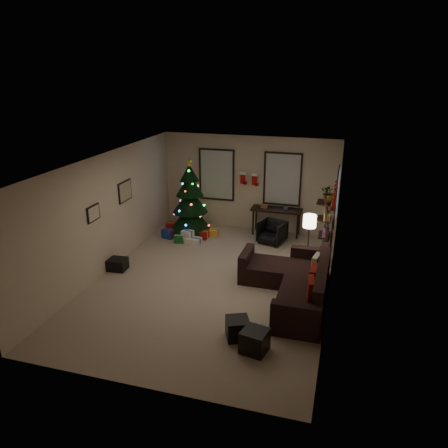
{
  "coord_description": "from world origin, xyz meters",
  "views": [
    {
      "loc": [
        2.64,
        -8.14,
        4.48
      ],
      "look_at": [
        0.1,
        0.6,
        1.15
      ],
      "focal_mm": 34.64,
      "sensor_mm": 36.0,
      "label": 1
    }
  ],
  "objects": [
    {
      "name": "window_back_left",
      "position": [
        -0.95,
        3.47,
        1.55
      ],
      "size": [
        1.05,
        0.06,
        1.5
      ],
      "color": "#728CB2",
      "rests_on": "wall_back"
    },
    {
      "name": "bookshelf",
      "position": [
        2.3,
        1.6,
        0.86
      ],
      "size": [
        0.3,
        0.53,
        1.78
      ],
      "color": "black",
      "rests_on": "floor"
    },
    {
      "name": "desk",
      "position": [
        0.86,
        3.22,
        0.67
      ],
      "size": [
        1.4,
        0.5,
        0.76
      ],
      "color": "black",
      "rests_on": "floor"
    },
    {
      "name": "storage_bin",
      "position": [
        -2.36,
        -0.06,
        0.14
      ],
      "size": [
        0.57,
        0.4,
        0.27
      ],
      "primitive_type": "cube",
      "rotation": [
        0.0,
        0.0,
        0.08
      ],
      "color": "black",
      "rests_on": "floor"
    },
    {
      "name": "gallery",
      "position": [
        2.48,
        -0.07,
        1.57
      ],
      "size": [
        0.03,
        1.25,
        0.54
      ],
      "color": "black",
      "rests_on": "wall_right"
    },
    {
      "name": "potted_plant",
      "position": [
        2.3,
        1.63,
        1.84
      ],
      "size": [
        0.55,
        0.49,
        0.55
      ],
      "primitive_type": "imported",
      "rotation": [
        0.0,
        0.0,
        0.13
      ],
      "color": "#4C4C4C",
      "rests_on": "bookshelf"
    },
    {
      "name": "ottoman_near",
      "position": [
        1.07,
        -1.89,
        0.18
      ],
      "size": [
        0.51,
        0.51,
        0.37
      ],
      "primitive_type": "cube",
      "rotation": [
        0.0,
        0.0,
        0.41
      ],
      "color": "black",
      "rests_on": "floor"
    },
    {
      "name": "stocking_right",
      "position": [
        0.19,
        3.36,
        1.52
      ],
      "size": [
        0.2,
        0.05,
        0.36
      ],
      "color": "#990F0C",
      "rests_on": "wall_back"
    },
    {
      "name": "window_right_wall",
      "position": [
        2.47,
        2.55,
        1.5
      ],
      "size": [
        0.06,
        0.9,
        1.3
      ],
      "color": "#728CB2",
      "rests_on": "wall_right"
    },
    {
      "name": "pillow_cream",
      "position": [
        2.21,
        0.2,
        0.63
      ],
      "size": [
        0.18,
        0.4,
        0.38
      ],
      "primitive_type": "cube",
      "rotation": [
        0.0,
        0.0,
        -0.2
      ],
      "color": "#C0B89B",
      "rests_on": "sofa"
    },
    {
      "name": "art_map",
      "position": [
        -2.48,
        0.88,
        1.64
      ],
      "size": [
        0.04,
        0.6,
        0.5
      ],
      "color": "black",
      "rests_on": "wall_left"
    },
    {
      "name": "sofa",
      "position": [
        1.84,
        -0.14,
        0.28
      ],
      "size": [
        1.89,
        2.74,
        0.87
      ],
      "color": "black",
      "rests_on": "floor"
    },
    {
      "name": "wall_left",
      "position": [
        -2.5,
        0.0,
        1.35
      ],
      "size": [
        0.0,
        7.0,
        7.0
      ],
      "primitive_type": "plane",
      "rotation": [
        1.57,
        0.0,
        1.57
      ],
      "color": "beige",
      "rests_on": "floor"
    },
    {
      "name": "floor_lamp",
      "position": [
        1.95,
        1.06,
        1.15
      ],
      "size": [
        0.29,
        0.29,
        1.38
      ],
      "rotation": [
        0.0,
        0.0,
        0.11
      ],
      "color": "black",
      "rests_on": "floor"
    },
    {
      "name": "christmas_tree",
      "position": [
        -1.46,
        2.6,
        0.91
      ],
      "size": [
        1.18,
        1.18,
        2.2
      ],
      "rotation": [
        0.0,
        0.0,
        -0.21
      ],
      "color": "black",
      "rests_on": "floor"
    },
    {
      "name": "floor",
      "position": [
        0.0,
        0.0,
        0.0
      ],
      "size": [
        7.0,
        7.0,
        0.0
      ],
      "primitive_type": "plane",
      "color": "tan",
      "rests_on": "ground"
    },
    {
      "name": "window_back_right",
      "position": [
        0.95,
        3.47,
        1.55
      ],
      "size": [
        1.05,
        0.06,
        1.5
      ],
      "color": "#728CB2",
      "rests_on": "wall_back"
    },
    {
      "name": "ottoman_far",
      "position": [
        1.43,
        -2.18,
        0.2
      ],
      "size": [
        0.49,
        0.49,
        0.39
      ],
      "primitive_type": "cube",
      "rotation": [
        0.0,
        0.0,
        -0.2
      ],
      "color": "black",
      "rests_on": "floor"
    },
    {
      "name": "art_abstract",
      "position": [
        -2.48,
        -0.53,
        1.53
      ],
      "size": [
        0.04,
        0.45,
        0.35
      ],
      "color": "black",
      "rests_on": "wall_left"
    },
    {
      "name": "wall_front",
      "position": [
        0.0,
        -3.5,
        1.35
      ],
      "size": [
        5.0,
        0.0,
        5.0
      ],
      "primitive_type": "plane",
      "rotation": [
        -1.57,
        0.0,
        0.0
      ],
      "color": "beige",
      "rests_on": "floor"
    },
    {
      "name": "pillow_red_a",
      "position": [
        2.21,
        -0.97,
        0.64
      ],
      "size": [
        0.17,
        0.43,
        0.42
      ],
      "primitive_type": "cube",
      "rotation": [
        0.0,
        0.0,
        0.14
      ],
      "color": "maroon",
      "rests_on": "sofa"
    },
    {
      "name": "wall_back",
      "position": [
        0.0,
        3.5,
        1.35
      ],
      "size": [
        5.0,
        0.0,
        5.0
      ],
      "primitive_type": "plane",
      "rotation": [
        1.57,
        0.0,
        0.0
      ],
      "color": "beige",
      "rests_on": "floor"
    },
    {
      "name": "stocking_left",
      "position": [
        -0.14,
        3.36,
        1.54
      ],
      "size": [
        0.2,
        0.05,
        0.36
      ],
      "color": "#990F0C",
      "rests_on": "wall_back"
    },
    {
      "name": "garland",
      "position": [
        2.45,
        0.09,
        2.09
      ],
      "size": [
        0.08,
        1.9,
        0.3
      ],
      "primitive_type": null,
      "color": "#A5140C",
      "rests_on": "wall_right"
    },
    {
      "name": "ceiling",
      "position": [
        0.0,
        0.0,
        2.7
      ],
      "size": [
        7.0,
        7.0,
        0.0
      ],
      "primitive_type": "plane",
      "rotation": [
        3.14,
        0.0,
        0.0
      ],
      "color": "white",
      "rests_on": "floor"
    },
    {
      "name": "wall_right",
      "position": [
        2.5,
        0.0,
        1.35
      ],
      "size": [
        0.0,
        7.0,
        7.0
      ],
      "primitive_type": "plane",
      "rotation": [
        1.57,
        0.0,
        -1.57
      ],
      "color": "beige",
      "rests_on": "floor"
    },
    {
      "name": "desk_chair",
      "position": [
        0.87,
        2.57,
        0.31
      ],
      "size": [
        0.73,
        0.71,
        0.61
      ],
      "primitive_type": "imported",
      "rotation": [
        0.0,
        0.0,
        -0.3
      ],
      "color": "black",
      "rests_on": "floor"
    },
    {
      "name": "pillow_red_b",
      "position": [
        2.21,
        -0.48,
        0.64
      ],
      "size": [
        0.13,
        0.44,
        0.44
      ],
      "primitive_type": "cube",
      "rotation": [
        0.0,
        0.0,
        -0.02
      ],
      "color": "maroon",
      "rests_on": "sofa"
    },
    {
      "name": "presents",
      "position": [
        -1.41,
        2.33,
        0.12
      ],
      "size": [
        1.5,
        1.18,
        0.3
      ],
      "rotation": [
        0.0,
        0.0,
        0.11
      ],
      "color": "maroon",
      "rests_on": "floor"
    }
  ]
}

